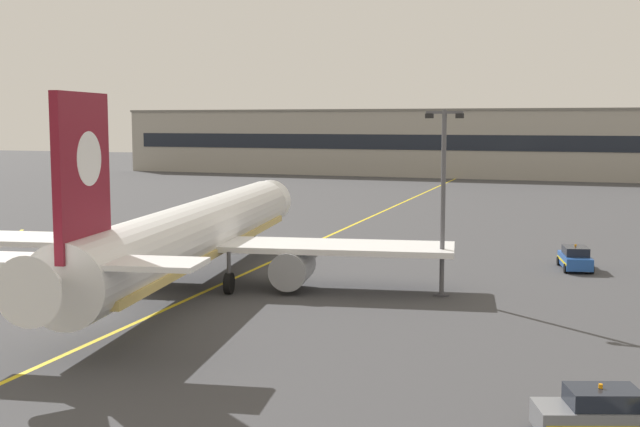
{
  "coord_description": "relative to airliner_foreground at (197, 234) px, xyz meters",
  "views": [
    {
      "loc": [
        25.38,
        -35.83,
        10.41
      ],
      "look_at": [
        7.7,
        10.92,
        4.8
      ],
      "focal_mm": 46.36,
      "sensor_mm": 36.0,
      "label": 1
    }
  ],
  "objects": [
    {
      "name": "service_car_nearest",
      "position": [
        21.93,
        14.77,
        -2.6
      ],
      "size": [
        2.78,
        4.5,
        1.79
      ],
      "color": "#2351A8",
      "rests_on": "ground"
    },
    {
      "name": "terminal_building",
      "position": [
        -1.67,
        109.12,
        2.97
      ],
      "size": [
        142.73,
        12.4,
        12.65
      ],
      "color": "#9E998E",
      "rests_on": "ground"
    },
    {
      "name": "ground_plane",
      "position": [
        0.03,
        -9.42,
        -3.37
      ],
      "size": [
        400.0,
        400.0,
        0.0
      ],
      "primitive_type": "plane",
      "color": "#3D3D3F"
    },
    {
      "name": "service_car_fifth",
      "position": [
        24.76,
        -17.29,
        -2.6
      ],
      "size": [
        4.56,
        3.15,
        1.79
      ],
      "color": "slate",
      "rests_on": "ground"
    },
    {
      "name": "apron_lamp_post",
      "position": [
        15.04,
        2.76,
        2.45
      ],
      "size": [
        2.24,
        0.9,
        11.06
      ],
      "color": "#515156",
      "rests_on": "ground"
    },
    {
      "name": "safety_cone_by_nose_gear",
      "position": [
        0.55,
        16.15,
        -3.11
      ],
      "size": [
        0.44,
        0.44,
        0.55
      ],
      "color": "orange",
      "rests_on": "ground"
    },
    {
      "name": "airliner_foreground",
      "position": [
        0.0,
        0.0,
        0.0
      ],
      "size": [
        32.32,
        41.24,
        11.65
      ],
      "color": "white",
      "rests_on": "ground"
    },
    {
      "name": "taxiway_centreline",
      "position": [
        0.03,
        20.58,
        -3.37
      ],
      "size": [
        9.97,
        179.76,
        0.01
      ],
      "primitive_type": "cube",
      "rotation": [
        0.0,
        0.0,
        0.05
      ],
      "color": "yellow",
      "rests_on": "ground"
    }
  ]
}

